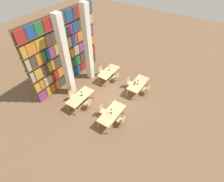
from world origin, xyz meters
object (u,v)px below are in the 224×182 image
Objects in this scene: chair_2 at (147,90)px; reading_table_2 at (80,97)px; chair_4 at (88,104)px; reading_table_3 at (109,72)px; chair_6 at (116,77)px; chair_7 at (102,71)px; laptop at (134,83)px; desk_lamp_2 at (81,92)px; chair_1 at (103,111)px; desk_lamp_0 at (111,110)px; pillar_left at (66,59)px; chair_3 at (129,82)px; reading_table_1 at (138,84)px; chair_5 at (72,96)px; pillar_center at (88,45)px; reading_table_0 at (112,114)px; desk_lamp_3 at (109,68)px; chair_0 at (122,121)px; desk_lamp_1 at (138,81)px.

reading_table_2 is at bearing 135.35° from chair_2.
chair_2 is at bearing -37.49° from chair_4.
reading_table_3 is 2.35× the size of chair_6.
chair_6 is at bearing 90.00° from chair_7.
laptop is 0.73× the size of desk_lamp_2.
chair_4 reaches higher than reading_table_3.
desk_lamp_0 is at bearing 85.29° from chair_1.
chair_6 is (3.58, -0.02, 0.00)m from chair_4.
chair_4 is 3.66m from reading_table_3.
pillar_left is 13.69× the size of desk_lamp_2.
desk_lamp_2 is at bearing 134.46° from chair_2.
reading_table_1 is at bearing 89.28° from chair_3.
reading_table_1 is 2.35× the size of chair_4.
chair_2 is 1.00× the size of chair_5.
pillar_center reaches higher than reading_table_2.
chair_6 is at bearing 27.59° from desk_lamp_0.
reading_table_2 is (0.02, 2.67, 0.00)m from reading_table_0.
desk_lamp_3 is (3.73, -0.72, 0.54)m from chair_5.
desk_lamp_3 is at bearing -98.13° from laptop.
chair_6 is (3.54, -0.77, -0.20)m from reading_table_2.
chair_0 is 1.00× the size of chair_7.
reading_table_1 is 0.77m from chair_3.
pillar_left is 6.74× the size of chair_5.
desk_lamp_1 is (3.38, -0.83, 0.56)m from chair_1.
chair_3 is (0.60, -3.43, -2.51)m from pillar_center.
chair_7 reaches higher than reading_table_2.
reading_table_1 is at bearing -38.71° from desk_lamp_2.
chair_2 is 0.43× the size of reading_table_3.
chair_0 is (0.03, -0.75, -0.20)m from reading_table_0.
chair_3 is (2.92, -3.43, -2.51)m from pillar_left.
desk_lamp_1 reaches higher than chair_3.
reading_table_1 is at bearing 125.39° from laptop.
chair_1 is at bearing -131.01° from pillar_center.
pillar_center is 14.46× the size of desk_lamp_1.
desk_lamp_3 reaches higher than chair_4.
desk_lamp_1 reaches higher than chair_0.
desk_lamp_3 reaches higher than chair_7.
chair_0 is 3.59m from reading_table_1.
chair_4 is at bearing -106.59° from pillar_left.
pillar_left is 5.50m from chair_0.
desk_lamp_2 is (-3.39, 3.46, 0.58)m from chair_2.
desk_lamp_2 is 0.49× the size of chair_6.
chair_4 is (-3.57, 2.74, 0.00)m from chair_2.
chair_4 is 3.85m from desk_lamp_3.
chair_2 is at bearing -44.65° from reading_table_2.
chair_0 is 3.49m from desk_lamp_1.
chair_2 is 4.88m from desk_lamp_2.
laptop is at bearing 125.39° from reading_table_1.
laptop is 0.82× the size of desk_lamp_3.
chair_6 reaches higher than reading_table_1.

